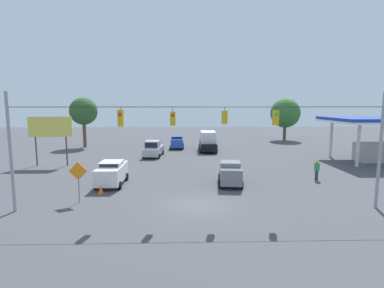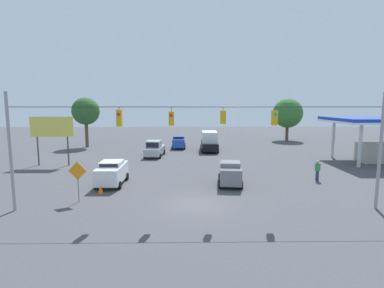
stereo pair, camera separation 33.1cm
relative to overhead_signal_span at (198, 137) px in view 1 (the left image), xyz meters
The scene contains 16 objects.
ground_plane 4.79m from the overhead_signal_span, 94.04° to the right, with size 140.00×140.00×0.00m, color #47474C.
overhead_signal_span is the anchor object (origin of this frame).
sedan_blue_withflow_deep 27.36m from the overhead_signal_span, 86.09° to the right, with size 2.05×3.90×1.88m.
box_truck_black_oncoming_deep 24.85m from the overhead_signal_span, 96.21° to the right, with size 2.59×6.68×2.84m.
sedan_grey_crossing_near 7.64m from the overhead_signal_span, 117.00° to the right, with size 2.25×3.99×1.96m.
sedan_white_parked_shoulder 10.00m from the overhead_signal_span, 42.10° to the right, with size 2.11×4.48×1.99m.
pickup_truck_silver_withflow_far 20.74m from the overhead_signal_span, 76.44° to the right, with size 2.48×5.20×2.12m.
traffic_cone_nearest 9.15m from the overhead_signal_span, 27.14° to the right, with size 0.40×0.40×0.65m, color orange.
traffic_cone_second 10.32m from the overhead_signal_span, 40.83° to the right, with size 0.40×0.40×0.65m, color orange.
traffic_cone_third 12.24m from the overhead_signal_span, 51.71° to the right, with size 0.40×0.40×0.65m, color orange.
gas_station 26.71m from the overhead_signal_span, 143.84° to the right, with size 10.52×8.58×5.20m.
roadside_billboard 21.01m from the overhead_signal_span, 43.00° to the right, with size 4.71×0.16×5.40m.
work_zone_sign 8.69m from the overhead_signal_span, 11.58° to the right, with size 1.27×0.06×2.84m.
pedestrian 13.65m from the overhead_signal_span, 146.71° to the right, with size 0.40×0.28×1.84m.
tree_horizon_left 33.09m from the overhead_signal_span, 60.25° to the right, with size 4.25×4.25×7.78m.
tree_horizon_right 41.31m from the overhead_signal_span, 116.13° to the right, with size 5.46×5.46×7.82m.
Camera 1 is at (0.96, 19.42, 6.72)m, focal length 28.00 mm.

